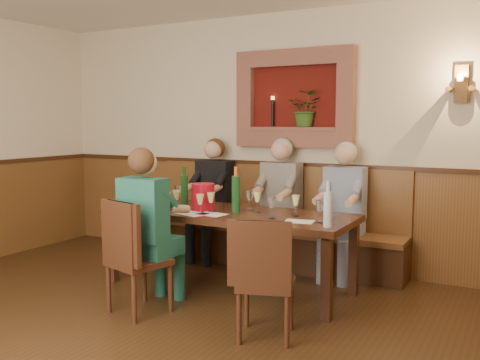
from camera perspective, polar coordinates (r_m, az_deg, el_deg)
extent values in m
cube|color=beige|center=(6.05, 4.16, 4.35)|extent=(6.00, 0.04, 2.80)
cube|color=brown|center=(6.12, 4.02, -3.63)|extent=(6.00, 0.04, 1.10)
cube|color=#381E0F|center=(6.05, 4.06, 1.74)|extent=(6.02, 0.06, 0.05)
cube|color=#52100B|center=(5.96, 5.90, 8.63)|extent=(1.00, 0.02, 0.70)
cube|color=brown|center=(5.96, 5.78, 12.88)|extent=(1.36, 0.12, 0.18)
cube|color=brown|center=(5.92, 5.69, 4.39)|extent=(1.36, 0.12, 0.18)
cube|color=brown|center=(6.17, 0.62, 8.58)|extent=(0.18, 0.12, 0.70)
cube|color=brown|center=(5.72, 11.25, 8.64)|extent=(0.18, 0.12, 0.70)
cube|color=brown|center=(5.92, 5.70, 5.45)|extent=(1.00, 0.14, 0.04)
imported|color=#2F4F1B|center=(5.86, 7.08, 7.53)|extent=(0.35, 0.30, 0.39)
cylinder|color=black|center=(6.02, 3.51, 7.11)|extent=(0.03, 0.03, 0.30)
cylinder|color=#FFBF59|center=(6.02, 3.52, 8.72)|extent=(0.04, 0.04, 0.04)
cube|color=brown|center=(5.50, 22.56, 9.42)|extent=(0.12, 0.08, 0.35)
cylinder|color=brown|center=(5.44, 21.39, 8.98)|extent=(0.05, 0.18, 0.05)
cylinder|color=brown|center=(5.42, 23.52, 8.91)|extent=(0.05, 0.18, 0.05)
cylinder|color=#FFBF59|center=(5.38, 22.43, 10.05)|extent=(0.06, 0.06, 0.06)
cube|color=#33190F|center=(5.10, -1.26, -3.68)|extent=(2.40, 0.90, 0.06)
cube|color=#33190F|center=(5.53, -13.40, -7.03)|extent=(0.08, 0.08, 0.69)
cube|color=#33190F|center=(4.41, 9.23, -10.39)|extent=(0.08, 0.08, 0.69)
cube|color=#33190F|center=(6.09, -8.72, -5.71)|extent=(0.08, 0.08, 0.69)
cube|color=#33190F|center=(5.09, 12.02, -8.18)|extent=(0.08, 0.08, 0.69)
cube|color=#381E0F|center=(6.00, 3.11, -7.24)|extent=(3.00, 0.40, 0.40)
cube|color=brown|center=(5.95, 3.12, -5.18)|extent=(3.00, 0.45, 0.06)
cube|color=brown|center=(6.06, 3.92, -1.53)|extent=(3.00, 0.06, 0.66)
cube|color=#33190F|center=(4.65, -10.67, -11.33)|extent=(0.50, 0.50, 0.41)
cube|color=#33190F|center=(4.59, -10.73, -8.60)|extent=(0.53, 0.53, 0.05)
cube|color=#33190F|center=(4.42, -12.86, -5.50)|extent=(0.42, 0.15, 0.51)
cube|color=#33190F|center=(4.10, 2.77, -13.86)|extent=(0.49, 0.49, 0.38)
cube|color=#33190F|center=(4.03, 2.79, -10.98)|extent=(0.51, 0.51, 0.05)
cube|color=#33190F|center=(3.78, 2.46, -7.97)|extent=(0.39, 0.16, 0.48)
cube|color=black|center=(6.20, -3.46, -6.56)|extent=(0.41, 0.43, 0.45)
cube|color=black|center=(6.23, -2.69, -0.40)|extent=(0.41, 0.22, 0.54)
sphere|color=#D8A384|center=(6.16, -2.90, 3.24)|extent=(0.21, 0.21, 0.21)
sphere|color=#4C2D19|center=(6.20, -2.66, 3.44)|extent=(0.23, 0.23, 0.23)
cube|color=#585150|center=(5.81, 3.69, -7.45)|extent=(0.42, 0.44, 0.45)
cube|color=#585150|center=(5.84, 4.44, -0.80)|extent=(0.42, 0.22, 0.55)
sphere|color=#D8A384|center=(5.77, 4.31, 3.14)|extent=(0.21, 0.21, 0.21)
sphere|color=#B2B2B2|center=(5.81, 4.51, 3.36)|extent=(0.23, 0.23, 0.23)
cube|color=navy|center=(5.56, 10.48, -8.18)|extent=(0.41, 0.43, 0.45)
cube|color=navy|center=(5.59, 11.13, -1.34)|extent=(0.41, 0.21, 0.53)
sphere|color=#D8A384|center=(5.51, 11.10, 2.66)|extent=(0.20, 0.20, 0.20)
sphere|color=#B2B2B2|center=(5.56, 11.26, 2.89)|extent=(0.22, 0.22, 0.22)
cube|color=#174453|center=(4.82, -8.91, -10.40)|extent=(0.40, 0.42, 0.45)
cube|color=#174453|center=(4.55, -10.30, -3.10)|extent=(0.40, 0.21, 0.53)
sphere|color=#D8A384|center=(4.53, -10.10, 1.83)|extent=(0.20, 0.20, 0.20)
sphere|color=#4C2D19|center=(4.50, -10.48, 2.03)|extent=(0.22, 0.22, 0.22)
cylinder|color=red|center=(5.17, -3.95, -1.79)|extent=(0.27, 0.27, 0.26)
cylinder|color=#19471E|center=(5.03, -0.45, -1.52)|extent=(0.10, 0.10, 0.34)
cylinder|color=#EC591A|center=(5.01, -0.45, 0.92)|extent=(0.04, 0.04, 0.09)
cylinder|color=#19471E|center=(5.48, -5.95, -1.08)|extent=(0.08, 0.08, 0.31)
cylinder|color=#19471E|center=(5.46, -5.98, 0.99)|extent=(0.03, 0.03, 0.09)
cylinder|color=silver|center=(4.38, 9.35, -3.12)|extent=(0.09, 0.09, 0.29)
cylinder|color=silver|center=(4.36, 9.39, -0.67)|extent=(0.04, 0.04, 0.09)
cube|color=white|center=(5.48, -11.24, -2.77)|extent=(0.35, 0.29, 0.00)
cube|color=white|center=(4.94, -3.05, -3.66)|extent=(0.29, 0.22, 0.00)
cube|color=white|center=(4.61, 6.33, -4.41)|extent=(0.27, 0.22, 0.00)
cube|color=white|center=(4.98, -5.17, -3.58)|extent=(0.33, 0.27, 0.00)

